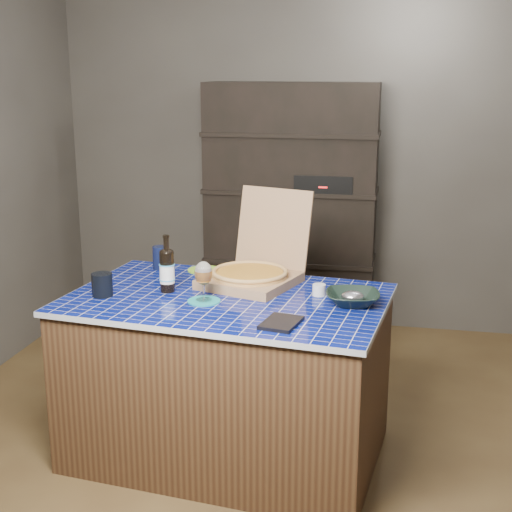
% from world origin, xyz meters
% --- Properties ---
extents(room, '(3.50, 3.50, 3.50)m').
position_xyz_m(room, '(0.00, 0.00, 1.25)').
color(room, brown).
rests_on(room, ground).
extents(shelving_unit, '(1.20, 0.41, 1.80)m').
position_xyz_m(shelving_unit, '(0.00, 1.53, 0.90)').
color(shelving_unit, black).
rests_on(shelving_unit, floor).
extents(kitchen_island, '(1.60, 1.12, 0.82)m').
position_xyz_m(kitchen_island, '(-0.02, -0.30, 0.41)').
color(kitchen_island, '#4D341E').
rests_on(kitchen_island, floor).
extents(pizza_box, '(0.55, 0.61, 0.45)m').
position_xyz_m(pizza_box, '(0.05, -0.06, 0.89)').
color(pizza_box, '#95684D').
rests_on(pizza_box, kitchen_island).
extents(mead_bottle, '(0.08, 0.08, 0.28)m').
position_xyz_m(mead_bottle, '(-0.33, -0.27, 0.94)').
color(mead_bottle, black).
rests_on(mead_bottle, kitchen_island).
extents(teal_trivet, '(0.15, 0.15, 0.01)m').
position_xyz_m(teal_trivet, '(-0.11, -0.39, 0.83)').
color(teal_trivet, teal).
rests_on(teal_trivet, kitchen_island).
extents(wine_glass, '(0.08, 0.08, 0.19)m').
position_xyz_m(wine_glass, '(-0.11, -0.39, 0.96)').
color(wine_glass, white).
rests_on(wine_glass, teal_trivet).
extents(tumbler, '(0.10, 0.10, 0.11)m').
position_xyz_m(tumbler, '(-0.61, -0.40, 0.88)').
color(tumbler, black).
rests_on(tumbler, kitchen_island).
extents(dvd_case, '(0.18, 0.22, 0.02)m').
position_xyz_m(dvd_case, '(0.30, -0.63, 0.83)').
color(dvd_case, black).
rests_on(dvd_case, kitchen_island).
extents(bowl, '(0.28, 0.28, 0.06)m').
position_xyz_m(bowl, '(0.58, -0.29, 0.85)').
color(bowl, black).
rests_on(bowl, kitchen_island).
extents(foil_contents, '(0.11, 0.09, 0.05)m').
position_xyz_m(foil_contents, '(0.58, -0.29, 0.86)').
color(foil_contents, '#A5A5B0').
rests_on(foil_contents, bowl).
extents(white_jar, '(0.06, 0.06, 0.05)m').
position_xyz_m(white_jar, '(0.41, -0.18, 0.85)').
color(white_jar, silver).
rests_on(white_jar, kitchen_island).
extents(navy_cup, '(0.08, 0.08, 0.12)m').
position_xyz_m(navy_cup, '(-0.50, 0.12, 0.89)').
color(navy_cup, black).
rests_on(navy_cup, kitchen_island).
extents(green_trivet, '(0.18, 0.18, 0.01)m').
position_xyz_m(green_trivet, '(-0.25, 0.13, 0.83)').
color(green_trivet, '#85C029').
rests_on(green_trivet, kitchen_island).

